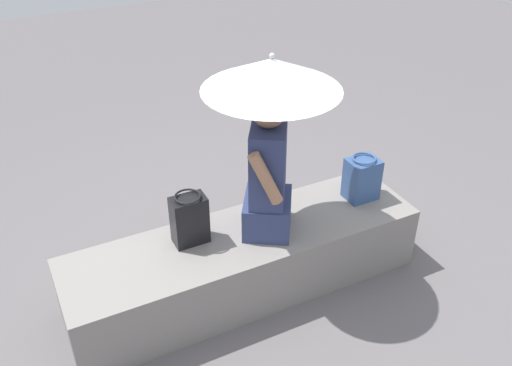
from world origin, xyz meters
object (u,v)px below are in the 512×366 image
handbag_black (189,219)px  tote_bag_canvas (362,178)px  person_seated (268,174)px  parasol (272,74)px

handbag_black → tote_bag_canvas: (1.18, -0.07, -0.01)m
person_seated → tote_bag_canvas: person_seated is taller
parasol → handbag_black: parasol is taller
person_seated → tote_bag_canvas: size_ratio=2.94×
person_seated → tote_bag_canvas: (0.71, 0.02, -0.24)m
person_seated → parasol: bearing=39.7°
person_seated → handbag_black: person_seated is taller
handbag_black → tote_bag_canvas: bearing=-3.4°
person_seated → handbag_black: (-0.47, 0.09, -0.23)m
person_seated → tote_bag_canvas: 0.75m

